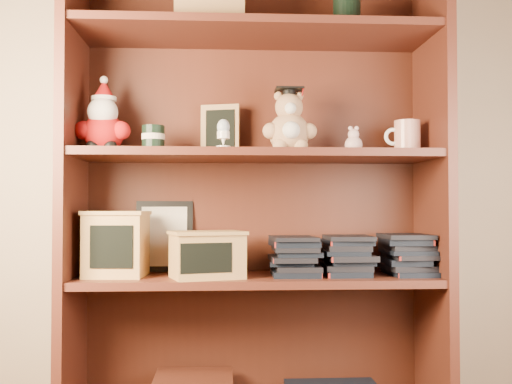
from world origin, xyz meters
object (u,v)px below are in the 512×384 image
(bookcase, at_px, (254,205))
(teacher_mug, at_px, (406,137))
(treats_box, at_px, (117,243))
(grad_teddy_bear, at_px, (289,127))

(bookcase, xyz_separation_m, teacher_mug, (0.50, -0.05, 0.22))
(treats_box, bearing_deg, grad_teddy_bear, -0.58)
(bookcase, bearing_deg, treats_box, -173.37)
(grad_teddy_bear, bearing_deg, treats_box, 179.42)
(bookcase, xyz_separation_m, grad_teddy_bear, (0.11, -0.06, 0.25))
(teacher_mug, xyz_separation_m, treats_box, (-0.94, -0.00, -0.35))
(bookcase, distance_m, grad_teddy_bear, 0.28)
(grad_teddy_bear, xyz_separation_m, treats_box, (-0.55, 0.01, -0.38))
(grad_teddy_bear, height_order, treats_box, grad_teddy_bear)
(grad_teddy_bear, distance_m, teacher_mug, 0.39)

